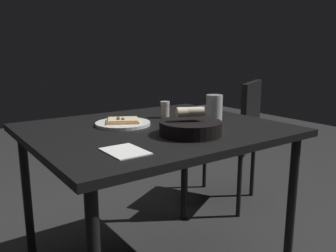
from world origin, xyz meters
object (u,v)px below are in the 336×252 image
object	(u,v)px
dining_table	(155,141)
beer_glass	(214,111)
bread_basket	(191,127)
pepper_shaker	(165,110)
pizza_plate	(123,123)
chair_near	(233,134)

from	to	relation	value
dining_table	beer_glass	size ratio (longest dim) A/B	8.17
bread_basket	pepper_shaker	bearing A→B (deg)	160.53
pizza_plate	chair_near	distance (m)	1.08
beer_glass	pepper_shaker	world-z (taller)	beer_glass
bread_basket	beer_glass	bearing A→B (deg)	116.79
pizza_plate	bread_basket	size ratio (longest dim) A/B	0.99
beer_glass	dining_table	bearing A→B (deg)	-109.38
dining_table	pepper_shaker	bearing A→B (deg)	133.29
dining_table	pizza_plate	distance (m)	0.17
chair_near	pizza_plate	bearing A→B (deg)	-74.06
beer_glass	chair_near	xyz separation A→B (m)	(-0.49, 0.64, -0.30)
dining_table	pizza_plate	bearing A→B (deg)	-136.34
dining_table	pepper_shaker	xyz separation A→B (m)	(-0.15, 0.16, 0.10)
pizza_plate	beer_glass	size ratio (longest dim) A/B	1.88
pizza_plate	bread_basket	bearing A→B (deg)	22.35
beer_glass	pepper_shaker	xyz separation A→B (m)	(-0.24, -0.11, -0.02)
pizza_plate	beer_glass	distance (m)	0.42
pizza_plate	pepper_shaker	world-z (taller)	pepper_shaker
dining_table	pepper_shaker	size ratio (longest dim) A/B	13.12
bread_basket	chair_near	bearing A→B (deg)	124.75
pepper_shaker	chair_near	xyz separation A→B (m)	(-0.25, 0.75, -0.27)
beer_glass	chair_near	size ratio (longest dim) A/B	0.15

